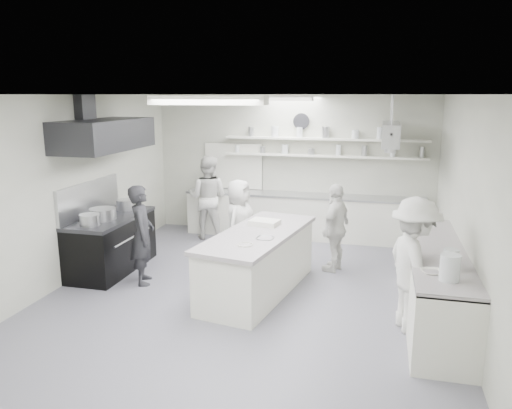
% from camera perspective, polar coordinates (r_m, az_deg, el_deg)
% --- Properties ---
extents(floor, '(6.00, 7.00, 0.02)m').
position_cam_1_polar(floor, '(7.77, -0.62, -10.18)').
color(floor, gray).
rests_on(floor, ground).
extents(ceiling, '(6.00, 7.00, 0.02)m').
position_cam_1_polar(ceiling, '(7.17, -0.68, 12.68)').
color(ceiling, white).
rests_on(ceiling, wall_back).
extents(wall_back, '(6.00, 0.04, 3.00)m').
position_cam_1_polar(wall_back, '(10.70, 4.15, 4.51)').
color(wall_back, beige).
rests_on(wall_back, floor).
extents(wall_front, '(6.00, 0.04, 3.00)m').
position_cam_1_polar(wall_front, '(4.17, -13.16, -8.85)').
color(wall_front, beige).
rests_on(wall_front, floor).
extents(wall_left, '(0.04, 7.00, 3.00)m').
position_cam_1_polar(wall_left, '(8.58, -20.42, 1.73)').
color(wall_left, beige).
rests_on(wall_left, floor).
extents(wall_right, '(0.04, 7.00, 3.00)m').
position_cam_1_polar(wall_right, '(7.19, 23.16, -0.48)').
color(wall_right, beige).
rests_on(wall_right, floor).
extents(stove, '(0.80, 1.80, 0.90)m').
position_cam_1_polar(stove, '(8.94, -16.34, -4.50)').
color(stove, black).
rests_on(stove, floor).
extents(exhaust_hood, '(0.85, 2.00, 0.50)m').
position_cam_1_polar(exhaust_hood, '(8.59, -17.13, 7.71)').
color(exhaust_hood, '#29292E').
rests_on(exhaust_hood, wall_left).
extents(back_counter, '(5.00, 0.60, 0.92)m').
position_cam_1_polar(back_counter, '(10.56, 5.38, -1.38)').
color(back_counter, white).
rests_on(back_counter, floor).
extents(shelf_lower, '(4.20, 0.26, 0.04)m').
position_cam_1_polar(shelf_lower, '(10.44, 7.85, 5.61)').
color(shelf_lower, white).
rests_on(shelf_lower, wall_back).
extents(shelf_upper, '(4.20, 0.26, 0.04)m').
position_cam_1_polar(shelf_upper, '(10.40, 7.91, 7.52)').
color(shelf_upper, white).
rests_on(shelf_upper, wall_back).
extents(pass_through_window, '(1.30, 0.04, 1.00)m').
position_cam_1_polar(pass_through_window, '(10.98, -2.59, 4.47)').
color(pass_through_window, black).
rests_on(pass_through_window, wall_back).
extents(wall_clock, '(0.32, 0.05, 0.32)m').
position_cam_1_polar(wall_clock, '(10.53, 5.28, 9.56)').
color(wall_clock, white).
rests_on(wall_clock, wall_back).
extents(right_counter, '(0.74, 3.30, 0.94)m').
position_cam_1_polar(right_counter, '(7.24, 19.92, -8.65)').
color(right_counter, white).
rests_on(right_counter, floor).
extents(pot_rack, '(0.30, 1.60, 0.40)m').
position_cam_1_polar(pot_rack, '(9.36, 15.28, 7.87)').
color(pot_rack, '#AFB1B4').
rests_on(pot_rack, ceiling).
extents(light_fixture_front, '(1.30, 0.25, 0.10)m').
position_cam_1_polar(light_fixture_front, '(5.45, -5.62, 11.91)').
color(light_fixture_front, white).
rests_on(light_fixture_front, ceiling).
extents(light_fixture_rear, '(1.30, 0.25, 0.10)m').
position_cam_1_polar(light_fixture_rear, '(8.92, 2.34, 12.21)').
color(light_fixture_rear, white).
rests_on(light_fixture_rear, ceiling).
extents(prep_island, '(1.35, 2.60, 0.91)m').
position_cam_1_polar(prep_island, '(7.64, 0.24, -6.85)').
color(prep_island, white).
rests_on(prep_island, floor).
extents(stove_pot, '(0.44, 0.44, 0.24)m').
position_cam_1_polar(stove_pot, '(8.61, -17.29, -1.21)').
color(stove_pot, '#AFB1B4').
rests_on(stove_pot, stove).
extents(cook_stove, '(0.59, 0.69, 1.61)m').
position_cam_1_polar(cook_stove, '(8.11, -13.03, -3.43)').
color(cook_stove, '#242528').
rests_on(cook_stove, floor).
extents(cook_back, '(0.86, 0.67, 1.76)m').
position_cam_1_polar(cook_back, '(10.43, -5.58, 0.82)').
color(cook_back, silver).
rests_on(cook_back, floor).
extents(cook_island_left, '(0.57, 0.81, 1.56)m').
position_cam_1_polar(cook_island_left, '(8.72, -2.00, -2.16)').
color(cook_island_left, silver).
rests_on(cook_island_left, floor).
extents(cook_island_right, '(0.65, 0.97, 1.53)m').
position_cam_1_polar(cook_island_right, '(8.58, 9.20, -2.65)').
color(cook_island_right, silver).
rests_on(cook_island_right, floor).
extents(cook_right, '(1.00, 1.29, 1.76)m').
position_cam_1_polar(cook_right, '(6.62, 17.78, -6.71)').
color(cook_right, silver).
rests_on(cook_right, floor).
extents(bowl_island_a, '(0.27, 0.27, 0.06)m').
position_cam_1_polar(bowl_island_a, '(7.18, 1.06, -4.05)').
color(bowl_island_a, '#AFB1B4').
rests_on(bowl_island_a, prep_island).
extents(bowl_island_b, '(0.27, 0.27, 0.07)m').
position_cam_1_polar(bowl_island_b, '(6.84, -1.28, -4.87)').
color(bowl_island_b, white).
rests_on(bowl_island_b, prep_island).
extents(bowl_right, '(0.31, 0.31, 0.06)m').
position_cam_1_polar(bowl_right, '(6.15, 19.69, -7.45)').
color(bowl_right, white).
rests_on(bowl_right, right_counter).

